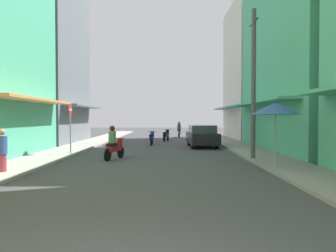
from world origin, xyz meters
TOP-DOWN VIEW (x-y plane):
  - ground_plane at (0.00, 16.19)m, footprint 88.84×88.84m
  - sidewalk_left at (-5.25, 16.19)m, footprint 2.11×48.38m
  - sidewalk_right at (5.25, 16.19)m, footprint 2.11×48.38m
  - building_left_far at (-9.30, 21.28)m, footprint 7.05×8.32m
  - building_right_mid at (9.30, 15.73)m, footprint 7.05×11.62m
  - building_right_far at (9.30, 26.06)m, footprint 7.05×8.20m
  - motorbike_red at (-1.91, 11.78)m, footprint 0.76×1.74m
  - motorbike_white at (1.68, 28.40)m, footprint 0.55×1.81m
  - motorbike_blue at (-0.56, 19.66)m, footprint 0.55×1.81m
  - motorbike_black at (0.45, 23.53)m, footprint 0.64×1.78m
  - parked_car at (2.86, 18.16)m, footprint 1.91×4.16m
  - pedestrian_foreground at (-5.00, 7.70)m, footprint 0.34×0.34m
  - vendor_umbrella at (4.72, 9.21)m, footprint 1.92×1.92m
  - utility_pole at (4.45, 11.37)m, footprint 0.20×1.20m
  - street_sign_no_entry at (-4.35, 13.14)m, footprint 0.07×0.60m

SIDE VIEW (x-z plane):
  - ground_plane at x=0.00m, z-range 0.00..0.00m
  - sidewalk_left at x=-5.25m, z-range 0.00..0.12m
  - sidewalk_right at x=5.25m, z-range 0.00..0.12m
  - motorbike_blue at x=-0.56m, z-range 0.02..0.99m
  - motorbike_black at x=0.45m, z-range 0.02..0.99m
  - motorbike_red at x=-1.91m, z-range -0.09..1.49m
  - motorbike_white at x=1.68m, z-range -0.09..1.49m
  - parked_car at x=2.86m, z-range 0.01..1.46m
  - pedestrian_foreground at x=-5.00m, z-range 0.00..1.57m
  - street_sign_no_entry at x=-4.35m, z-range 0.39..3.04m
  - vendor_umbrella at x=4.72m, z-range 1.03..3.54m
  - utility_pole at x=4.45m, z-range 0.08..6.89m
  - building_right_far at x=9.30m, z-range -0.01..12.10m
  - building_right_mid at x=9.30m, z-range -0.01..12.76m
  - building_left_far at x=-9.30m, z-range -0.01..15.16m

